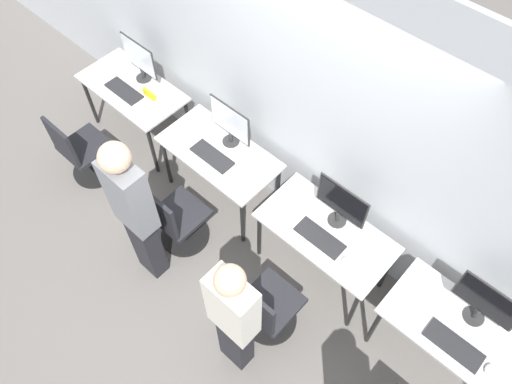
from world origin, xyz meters
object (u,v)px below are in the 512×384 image
(person_left, at_px, (134,210))
(mouse_right, at_px, (345,260))
(office_chair_far_left, at_px, (83,153))
(keyboard_far_left, at_px, (124,91))
(mouse_left, at_px, (238,172))
(mouse_far_right, at_px, (489,369))
(mouse_far_left, at_px, (143,105))
(monitor_left, at_px, (230,123))
(person_right, at_px, (234,317))
(monitor_far_right, at_px, (487,303))
(office_chair_right, at_px, (267,309))
(keyboard_right, at_px, (320,238))
(keyboard_left, at_px, (212,156))
(monitor_far_left, at_px, (139,58))
(monitor_right, at_px, (341,203))
(keyboard_far_right, at_px, (454,345))
(office_chair_left, at_px, (177,221))

(person_left, relative_size, mouse_right, 19.79)
(person_left, bearing_deg, office_chair_far_left, 168.76)
(keyboard_far_left, xyz_separation_m, mouse_left, (1.57, 0.04, 0.01))
(office_chair_far_left, distance_m, mouse_far_right, 4.12)
(person_left, bearing_deg, mouse_far_right, 18.41)
(mouse_far_left, distance_m, monitor_left, 1.04)
(person_right, xyz_separation_m, monitor_far_right, (1.29, 1.26, 0.10))
(office_chair_right, bearing_deg, office_chair_far_left, -179.41)
(keyboard_right, bearing_deg, keyboard_left, 179.70)
(monitor_far_left, height_order, office_chair_right, monitor_far_left)
(mouse_left, bearing_deg, office_chair_right, -35.11)
(mouse_far_left, height_order, mouse_far_right, same)
(monitor_right, bearing_deg, person_right, -90.57)
(mouse_far_left, distance_m, person_left, 1.44)
(person_left, bearing_deg, keyboard_far_left, 145.63)
(monitor_far_left, bearing_deg, office_chair_far_left, -87.90)
(monitor_left, relative_size, keyboard_far_right, 1.09)
(office_chair_right, bearing_deg, keyboard_left, 152.78)
(mouse_far_left, distance_m, keyboard_far_right, 3.52)
(monitor_far_left, xyz_separation_m, mouse_far_right, (4.09, -0.29, -0.25))
(mouse_left, bearing_deg, mouse_far_left, -178.46)
(keyboard_far_right, bearing_deg, keyboard_right, 178.02)
(mouse_left, relative_size, keyboard_far_right, 0.21)
(monitor_right, height_order, office_chair_right, monitor_right)
(office_chair_far_left, xyz_separation_m, keyboard_right, (2.51, 0.67, 0.37))
(office_chair_far_left, bearing_deg, mouse_far_right, 8.99)
(monitor_left, relative_size, office_chair_right, 0.54)
(keyboard_left, xyz_separation_m, monitor_far_right, (2.55, 0.25, 0.25))
(keyboard_far_right, bearing_deg, keyboard_far_left, 179.36)
(mouse_far_left, bearing_deg, person_right, -24.34)
(office_chair_left, distance_m, monitor_far_right, 2.68)
(monitor_far_left, bearing_deg, mouse_right, -5.85)
(mouse_far_left, distance_m, keyboard_left, 0.97)
(office_chair_far_left, height_order, person_left, person_left)
(office_chair_left, xyz_separation_m, monitor_far_right, (2.47, 0.82, 0.63))
(monitor_far_right, bearing_deg, monitor_far_left, 179.82)
(keyboard_far_left, height_order, keyboard_right, same)
(monitor_far_left, height_order, office_chair_left, monitor_far_left)
(mouse_left, relative_size, office_chair_left, 0.10)
(person_left, height_order, mouse_far_right, person_left)
(monitor_far_left, xyz_separation_m, keyboard_right, (2.55, -0.26, -0.25))
(mouse_right, distance_m, mouse_far_right, 1.26)
(mouse_far_left, relative_size, mouse_far_right, 1.00)
(office_chair_far_left, distance_m, keyboard_left, 1.46)
(mouse_far_right, bearing_deg, mouse_left, 178.56)
(office_chair_left, xyz_separation_m, person_right, (1.19, -0.44, 0.53))
(mouse_far_right, bearing_deg, monitor_far_right, 133.89)
(monitor_far_left, relative_size, mouse_far_left, 5.25)
(monitor_far_left, distance_m, office_chair_far_left, 1.13)
(keyboard_left, relative_size, monitor_far_right, 0.92)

